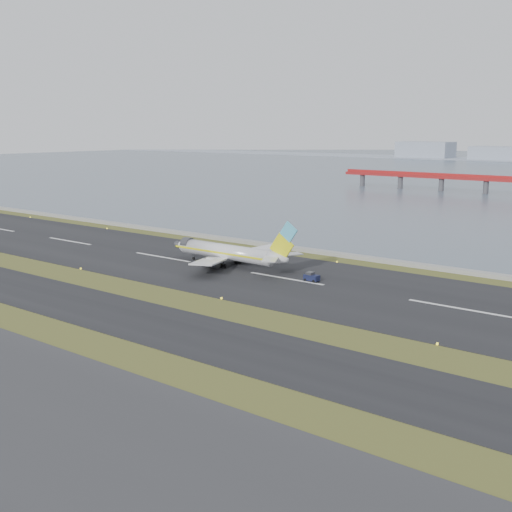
% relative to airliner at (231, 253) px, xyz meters
% --- Properties ---
extents(ground, '(1000.00, 1000.00, 0.00)m').
position_rel_airliner_xyz_m(ground, '(18.62, -32.55, -3.46)').
color(ground, '#384217').
rests_on(ground, ground).
extents(taxiway_strip, '(1000.00, 18.00, 0.10)m').
position_rel_airliner_xyz_m(taxiway_strip, '(18.62, -44.55, -3.41)').
color(taxiway_strip, black).
rests_on(taxiway_strip, ground).
extents(runway_strip, '(1000.00, 45.00, 0.10)m').
position_rel_airliner_xyz_m(runway_strip, '(18.62, -2.55, -3.41)').
color(runway_strip, black).
rests_on(runway_strip, ground).
extents(seawall, '(1000.00, 2.50, 1.00)m').
position_rel_airliner_xyz_m(seawall, '(18.62, 27.45, -2.96)').
color(seawall, gray).
rests_on(seawall, ground).
extents(airliner, '(38.52, 32.89, 12.80)m').
position_rel_airliner_xyz_m(airliner, '(0.00, 0.00, 0.00)').
color(airliner, white).
rests_on(airliner, ground).
extents(pushback_tug, '(3.42, 2.09, 2.15)m').
position_rel_airliner_xyz_m(pushback_tug, '(24.59, -1.25, -2.41)').
color(pushback_tug, '#141938').
rests_on(pushback_tug, ground).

